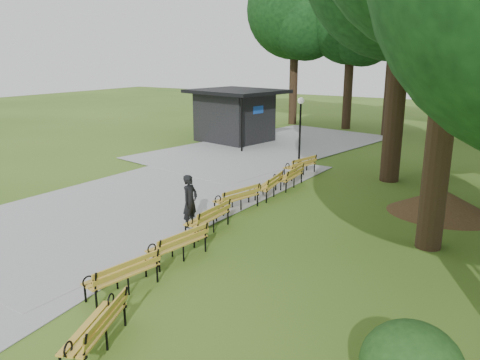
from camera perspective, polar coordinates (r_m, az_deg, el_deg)
The scene contains 14 objects.
ground at distance 14.00m, azimuth -6.30°, elevation -7.21°, with size 100.00×100.00×0.00m, color #3D621C.
path at distance 18.61m, azimuth -10.26°, elevation -1.61°, with size 12.00×38.00×0.06m, color #98989B.
person at distance 14.67m, azimuth -6.08°, elevation -2.62°, with size 0.62×0.41×1.70m, color black.
kiosk at distance 29.47m, azimuth -0.71°, elevation 7.83°, with size 5.14×4.47×3.22m, color black, non-canonical shape.
lamp_post at distance 23.35m, azimuth 7.33°, elevation 7.65°, with size 0.32×0.32×3.27m.
dirt_mound at distance 17.33m, azimuth 23.25°, elevation -2.44°, with size 2.98×2.98×0.89m, color #47301C.
bench_0 at distance 9.37m, azimuth -17.22°, elevation -16.74°, with size 1.90×0.64×0.88m, color gold, non-canonical shape.
bench_1 at distance 11.21m, azimuth -14.11°, elevation -11.00°, with size 1.90×0.64×0.88m, color gold, non-canonical shape.
bench_2 at distance 12.61m, azimuth -7.58°, elevation -7.65°, with size 1.90×0.64×0.88m, color gold, non-canonical shape.
bench_3 at distance 14.44m, azimuth -3.96°, elevation -4.58°, with size 1.90×0.64×0.88m, color gold, non-canonical shape.
bench_4 at distance 16.38m, azimuth -0.42°, elevation -2.16°, with size 1.90×0.64×0.88m, color gold, non-canonical shape.
bench_5 at distance 17.98m, azimuth 3.48°, elevation -0.62°, with size 1.90×0.64×0.88m, color gold, non-canonical shape.
bench_6 at distance 19.30m, azimuth 5.98°, elevation 0.41°, with size 1.90×0.64×0.88m, color gold, non-canonical shape.
bench_7 at distance 21.29m, azimuth 7.26°, elevation 1.74°, with size 1.90×0.64×0.88m, color gold, non-canonical shape.
Camera 1 is at (8.14, -10.10, 5.26)m, focal length 35.20 mm.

